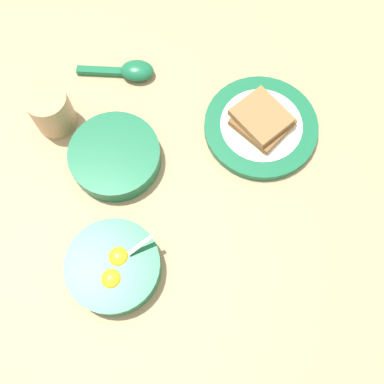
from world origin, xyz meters
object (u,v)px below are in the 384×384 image
(soup_spoon, at_px, (131,71))
(drinking_cup, at_px, (51,110))
(egg_bowl, at_px, (114,267))
(congee_bowl, at_px, (115,156))
(toast_plate, at_px, (261,127))
(toast_sandwich, at_px, (262,120))

(soup_spoon, height_order, drinking_cup, drinking_cup)
(egg_bowl, distance_m, congee_bowl, 0.21)
(soup_spoon, bearing_deg, egg_bowl, 145.78)
(soup_spoon, xyz_separation_m, congee_bowl, (-0.15, 0.12, 0.01))
(toast_plate, xyz_separation_m, congee_bowl, (0.09, 0.27, 0.01))
(toast_plate, distance_m, drinking_cup, 0.40)
(soup_spoon, bearing_deg, toast_sandwich, -148.57)
(toast_plate, bearing_deg, drinking_cup, 54.83)
(congee_bowl, bearing_deg, drinking_cup, 22.52)
(toast_plate, relative_size, congee_bowl, 1.30)
(drinking_cup, bearing_deg, toast_plate, -125.17)
(egg_bowl, xyz_separation_m, congee_bowl, (0.18, -0.10, -0.00))
(toast_sandwich, height_order, soup_spoon, toast_sandwich)
(toast_plate, relative_size, drinking_cup, 2.52)
(soup_spoon, bearing_deg, congee_bowl, 141.33)
(egg_bowl, bearing_deg, drinking_cup, -8.68)
(toast_sandwich, bearing_deg, egg_bowl, 103.29)
(egg_bowl, height_order, toast_plate, egg_bowl)
(toast_plate, bearing_deg, toast_sandwich, -5.45)
(toast_plate, relative_size, toast_sandwich, 1.90)
(soup_spoon, xyz_separation_m, drinking_cup, (-0.02, 0.18, 0.03))
(toast_plate, xyz_separation_m, drinking_cup, (0.23, 0.32, 0.04))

